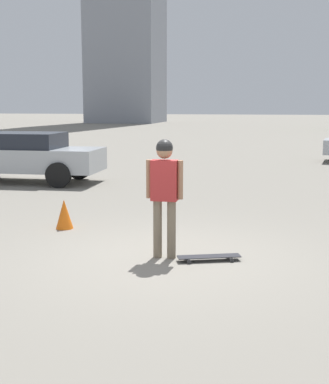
{
  "coord_description": "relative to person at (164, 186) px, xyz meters",
  "views": [
    {
      "loc": [
        1.68,
        -7.71,
        2.32
      ],
      "look_at": [
        0.0,
        0.0,
        1.02
      ],
      "focal_mm": 50.0,
      "sensor_mm": 36.0,
      "label": 1
    }
  ],
  "objects": [
    {
      "name": "traffic_cone",
      "position": [
        -2.25,
        1.48,
        -0.84
      ],
      "size": [
        0.33,
        0.33,
        0.56
      ],
      "color": "orange",
      "rests_on": "ground_plane"
    },
    {
      "name": "car_parked_near",
      "position": [
        -5.82,
        6.9,
        -0.33
      ],
      "size": [
        4.8,
        2.09,
        1.48
      ],
      "rotation": [
        0.0,
        0.0,
        -3.1
      ],
      "color": "#ADB2B7",
      "rests_on": "ground_plane"
    },
    {
      "name": "ground_plane",
      "position": [
        0.0,
        0.0,
        -1.11
      ],
      "size": [
        220.0,
        220.0,
        0.0
      ],
      "primitive_type": "plane",
      "color": "gray"
    },
    {
      "name": "skateboard",
      "position": [
        0.69,
        -0.03,
        -1.05
      ],
      "size": [
        0.96,
        0.51,
        0.08
      ],
      "rotation": [
        0.0,
        0.0,
        -2.79
      ],
      "color": "#232328",
      "rests_on": "ground_plane"
    },
    {
      "name": "person",
      "position": [
        0.0,
        0.0,
        0.0
      ],
      "size": [
        0.56,
        0.25,
        1.8
      ],
      "rotation": [
        0.0,
        0.0,
        -0.02
      ],
      "color": "#7A6B56",
      "rests_on": "ground_plane"
    }
  ]
}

